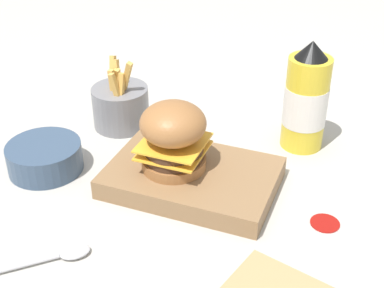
{
  "coord_description": "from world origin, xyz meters",
  "views": [
    {
      "loc": [
        -0.28,
        0.68,
        0.55
      ],
      "look_at": [
        -0.01,
        -0.02,
        0.08
      ],
      "focal_mm": 50.0,
      "sensor_mm": 36.0,
      "label": 1
    }
  ],
  "objects_px": {
    "side_bowl": "(45,156)",
    "ketchup_bottle": "(306,100)",
    "fries_basket": "(121,106)",
    "spoon": "(61,255)",
    "serving_board": "(192,178)",
    "burger": "(173,136)"
  },
  "relations": [
    {
      "from": "side_bowl",
      "to": "ketchup_bottle",
      "type": "bearing_deg",
      "value": -148.5
    },
    {
      "from": "side_bowl",
      "to": "fries_basket",
      "type": "bearing_deg",
      "value": -104.84
    },
    {
      "from": "spoon",
      "to": "ketchup_bottle",
      "type": "bearing_deg",
      "value": 16.35
    },
    {
      "from": "serving_board",
      "to": "fries_basket",
      "type": "bearing_deg",
      "value": -34.54
    },
    {
      "from": "ketchup_bottle",
      "to": "spoon",
      "type": "height_order",
      "value": "ketchup_bottle"
    },
    {
      "from": "burger",
      "to": "spoon",
      "type": "bearing_deg",
      "value": 70.88
    },
    {
      "from": "fries_basket",
      "to": "spoon",
      "type": "height_order",
      "value": "fries_basket"
    },
    {
      "from": "ketchup_bottle",
      "to": "side_bowl",
      "type": "relative_size",
      "value": 1.6
    },
    {
      "from": "burger",
      "to": "fries_basket",
      "type": "xyz_separation_m",
      "value": [
        0.18,
        -0.15,
        -0.05
      ]
    },
    {
      "from": "burger",
      "to": "spoon",
      "type": "distance_m",
      "value": 0.26
    },
    {
      "from": "burger",
      "to": "side_bowl",
      "type": "bearing_deg",
      "value": 10.69
    },
    {
      "from": "burger",
      "to": "ketchup_bottle",
      "type": "distance_m",
      "value": 0.27
    },
    {
      "from": "burger",
      "to": "fries_basket",
      "type": "relative_size",
      "value": 0.8
    },
    {
      "from": "burger",
      "to": "spoon",
      "type": "relative_size",
      "value": 0.91
    },
    {
      "from": "ketchup_bottle",
      "to": "spoon",
      "type": "bearing_deg",
      "value": 59.46
    },
    {
      "from": "burger",
      "to": "ketchup_bottle",
      "type": "xyz_separation_m",
      "value": [
        -0.18,
        -0.21,
        0.0
      ]
    },
    {
      "from": "serving_board",
      "to": "side_bowl",
      "type": "xyz_separation_m",
      "value": [
        0.26,
        0.05,
        0.01
      ]
    },
    {
      "from": "serving_board",
      "to": "ketchup_bottle",
      "type": "distance_m",
      "value": 0.26
    },
    {
      "from": "burger",
      "to": "spoon",
      "type": "height_order",
      "value": "burger"
    },
    {
      "from": "fries_basket",
      "to": "side_bowl",
      "type": "relative_size",
      "value": 1.12
    },
    {
      "from": "fries_basket",
      "to": "side_bowl",
      "type": "distance_m",
      "value": 0.2
    },
    {
      "from": "burger",
      "to": "side_bowl",
      "type": "distance_m",
      "value": 0.25
    }
  ]
}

